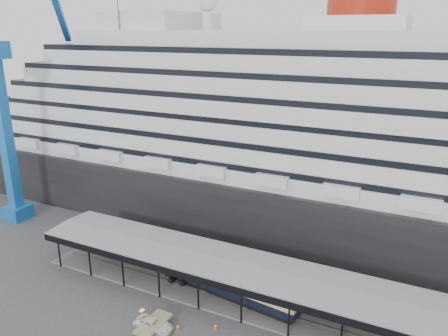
{
  "coord_description": "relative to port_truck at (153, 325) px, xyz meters",
  "views": [
    {
      "loc": [
        20.42,
        -38.93,
        33.05
      ],
      "look_at": [
        -2.89,
        8.0,
        16.32
      ],
      "focal_mm": 35.0,
      "sensor_mm": 36.0,
      "label": 1
    }
  ],
  "objects": [
    {
      "name": "ground",
      "position": [
        5.63,
        4.72,
        -0.65
      ],
      "size": [
        200.0,
        200.0,
        0.0
      ],
      "primitive_type": "plane",
      "color": "#3C3C3F",
      "rests_on": "ground"
    },
    {
      "name": "cruise_ship",
      "position": [
        5.68,
        36.72,
        17.7
      ],
      "size": [
        130.0,
        30.0,
        43.9
      ],
      "color": "black",
      "rests_on": "ground"
    },
    {
      "name": "platform_canopy",
      "position": [
        5.63,
        9.72,
        1.71
      ],
      "size": [
        56.0,
        9.18,
        5.3
      ],
      "color": "slate",
      "rests_on": "ground"
    },
    {
      "name": "crane_blue",
      "position": [
        -39.48,
        15.34,
        19.31
      ],
      "size": [
        22.63,
        19.19,
        47.6
      ],
      "color": "blue",
      "rests_on": "ground"
    },
    {
      "name": "port_truck",
      "position": [
        0.0,
        0.0,
        0.0
      ],
      "size": [
        4.75,
        2.32,
        1.3
      ],
      "primitive_type": "imported",
      "rotation": [
        0.0,
        0.0,
        1.54
      ],
      "color": "white",
      "rests_on": "ground"
    },
    {
      "name": "pullman_carriage",
      "position": [
        4.6,
        9.72,
        1.77
      ],
      "size": [
        20.24,
        5.14,
        19.71
      ],
      "rotation": [
        0.0,
        0.0,
        -0.13
      ],
      "color": "black",
      "rests_on": "ground"
    },
    {
      "name": "traffic_cone_left",
      "position": [
        2.57,
        1.12,
        -0.25
      ],
      "size": [
        0.42,
        0.42,
        0.8
      ],
      "rotation": [
        0.0,
        0.0,
        0.02
      ],
      "color": "#D44D0B",
      "rests_on": "ground"
    },
    {
      "name": "traffic_cone_mid",
      "position": [
        6.39,
        3.18,
        -0.26
      ],
      "size": [
        0.45,
        0.45,
        0.78
      ],
      "rotation": [
        0.0,
        0.0,
        0.12
      ],
      "color": "#EE5F0D",
      "rests_on": "ground"
    }
  ]
}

